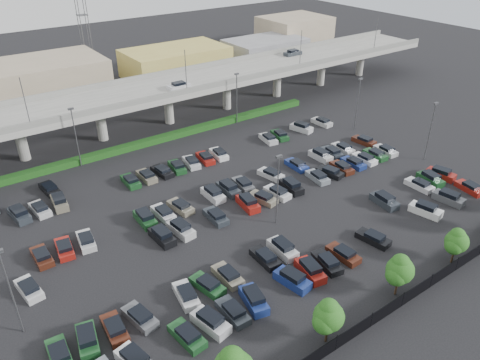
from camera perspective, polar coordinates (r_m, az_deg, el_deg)
name	(u,v)px	position (r m, az deg, el deg)	size (l,w,h in m)	color
ground	(242,198)	(69.69, 0.24, -2.19)	(280.00, 280.00, 0.00)	black
overpass	(143,95)	(92.09, -11.77, 10.13)	(150.00, 13.00, 15.80)	gray
hedge	(164,138)	(88.57, -9.29, 5.09)	(66.00, 1.60, 1.10)	#134114
fence	(396,304)	(53.67, 18.51, -14.16)	(70.00, 0.10, 2.00)	black
tree_row	(394,275)	(53.05, 18.21, -10.91)	(65.07, 3.66, 5.94)	#332316
parked_cars	(247,208)	(66.29, 0.82, -3.39)	(63.02, 41.63, 1.67)	#1A4A22
light_poles	(210,163)	(66.07, -3.67, 2.07)	(66.90, 48.38, 10.30)	#4A4A4F
distant_buildings	(139,65)	(123.97, -12.25, 13.51)	(138.00, 24.00, 9.00)	gray
comm_tower	(82,12)	(129.76, -18.74, 18.78)	(2.40, 2.40, 30.00)	#4A4A4F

